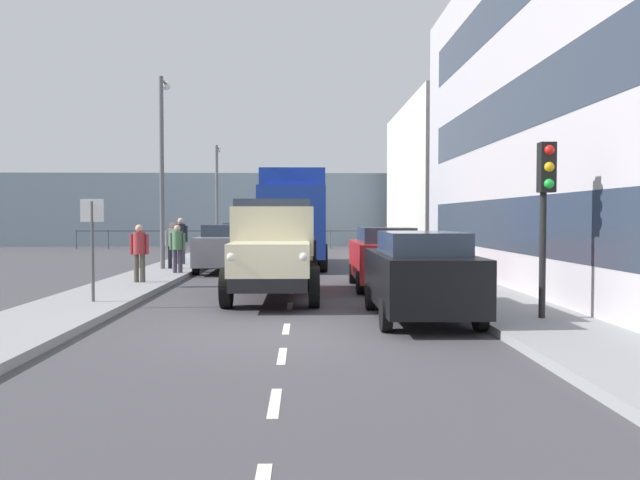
{
  "coord_description": "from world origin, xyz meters",
  "views": [
    {
      "loc": [
        -0.32,
        10.97,
        2.01
      ],
      "look_at": [
        -0.75,
        -6.12,
        1.38
      ],
      "focal_mm": 35.59,
      "sensor_mm": 36.0,
      "label": 1
    }
  ],
  "objects": [
    {
      "name": "building_far_block",
      "position": [
        -9.27,
        -23.23,
        3.98
      ],
      "size": [
        7.22,
        12.94,
        7.96
      ],
      "color": "beige",
      "rests_on": "ground_plane"
    },
    {
      "name": "seawall_railing",
      "position": [
        -0.0,
        -29.15,
        0.92
      ],
      "size": [
        28.08,
        0.08,
        1.2
      ],
      "color": "#4C5156",
      "rests_on": "ground_plane"
    },
    {
      "name": "sidewalk_left",
      "position": [
        -4.59,
        -10.66,
        0.07
      ],
      "size": [
        2.13,
        38.19,
        0.15
      ],
      "primitive_type": "cube",
      "color": "gray",
      "rests_on": "ground_plane"
    },
    {
      "name": "truck_vintage_cream",
      "position": [
        0.43,
        -4.27,
        1.18
      ],
      "size": [
        2.17,
        5.64,
        2.43
      ],
      "color": "black",
      "rests_on": "ground_plane"
    },
    {
      "name": "lamp_post_far",
      "position": [
        4.49,
        -24.32,
        3.66
      ],
      "size": [
        0.32,
        1.14,
        5.81
      ],
      "color": "#59595B",
      "rests_on": "sidewalk_right"
    },
    {
      "name": "road_centreline_markings",
      "position": [
        0.0,
        -9.7,
        0.0
      ],
      "size": [
        0.12,
        33.82,
        0.01
      ],
      "color": "silver",
      "rests_on": "ground_plane"
    },
    {
      "name": "car_black_kerbside_near",
      "position": [
        -2.57,
        -1.27,
        0.9
      ],
      "size": [
        1.84,
        4.21,
        1.72
      ],
      "color": "black",
      "rests_on": "ground_plane"
    },
    {
      "name": "street_sign",
      "position": [
        4.32,
        -3.01,
        1.68
      ],
      "size": [
        0.5,
        0.07,
        2.25
      ],
      "color": "#4C4C4C",
      "rests_on": "sidewalk_right"
    },
    {
      "name": "ground_plane",
      "position": [
        0.0,
        -10.66,
        0.0
      ],
      "size": [
        80.0,
        80.0,
        0.0
      ],
      "primitive_type": "plane",
      "color": "#423F44"
    },
    {
      "name": "pedestrian_couple_a",
      "position": [
        4.52,
        -14.04,
        1.23
      ],
      "size": [
        0.53,
        0.34,
        1.82
      ],
      "color": "#383342",
      "rests_on": "sidewalk_right"
    },
    {
      "name": "sea_horizon",
      "position": [
        0.0,
        -32.75,
        2.5
      ],
      "size": [
        80.0,
        0.8,
        5.0
      ],
      "primitive_type": "cube",
      "color": "gray",
      "rests_on": "ground_plane"
    },
    {
      "name": "pedestrian_near_railing",
      "position": [
        5.01,
        -16.55,
        1.17
      ],
      "size": [
        0.53,
        0.34,
        1.73
      ],
      "color": "#4C473D",
      "rests_on": "sidewalk_right"
    },
    {
      "name": "car_silver_oppositeside_1",
      "position": [
        2.57,
        -18.53,
        0.9
      ],
      "size": [
        1.96,
        3.91,
        1.72
      ],
      "color": "#B7BABF",
      "rests_on": "ground_plane"
    },
    {
      "name": "car_red_kerbside_1",
      "position": [
        -2.57,
        -6.7,
        0.89
      ],
      "size": [
        1.78,
        4.26,
        1.72
      ],
      "color": "#B21E1E",
      "rests_on": "ground_plane"
    },
    {
      "name": "pedestrian_strolling",
      "position": [
        4.44,
        -12.02,
        1.12
      ],
      "size": [
        0.53,
        0.34,
        1.66
      ],
      "color": "black",
      "rests_on": "sidewalk_right"
    },
    {
      "name": "sidewalk_right",
      "position": [
        4.59,
        -10.66,
        0.07
      ],
      "size": [
        2.13,
        38.19,
        0.15
      ],
      "primitive_type": "cube",
      "color": "gray",
      "rests_on": "ground_plane"
    },
    {
      "name": "traffic_light_near",
      "position": [
        -4.69,
        -0.42,
        2.47
      ],
      "size": [
        0.28,
        0.41,
        3.2
      ],
      "color": "black",
      "rests_on": "sidewalk_left"
    },
    {
      "name": "lorry_cargo_blue",
      "position": [
        0.13,
        -14.78,
        2.08
      ],
      "size": [
        2.58,
        8.2,
        3.87
      ],
      "color": "#193899",
      "rests_on": "ground_plane"
    },
    {
      "name": "pedestrian_couple_b",
      "position": [
        3.89,
        -10.17,
        1.08
      ],
      "size": [
        0.53,
        0.34,
        1.59
      ],
      "color": "#383342",
      "rests_on": "sidewalk_right"
    },
    {
      "name": "lamp_post_promenade",
      "position": [
        4.77,
        -12.05,
        4.21
      ],
      "size": [
        0.32,
        1.14,
        6.87
      ],
      "color": "#59595B",
      "rests_on": "sidewalk_right"
    },
    {
      "name": "pedestrian_by_lamp",
      "position": [
        4.37,
        -7.15,
        1.11
      ],
      "size": [
        0.53,
        0.34,
        1.64
      ],
      "color": "#4C473D",
      "rests_on": "sidewalk_right"
    },
    {
      "name": "car_grey_oppositeside_0",
      "position": [
        2.57,
        -12.33,
        0.9
      ],
      "size": [
        1.85,
        4.48,
        1.72
      ],
      "color": "slate",
      "rests_on": "ground_plane"
    }
  ]
}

